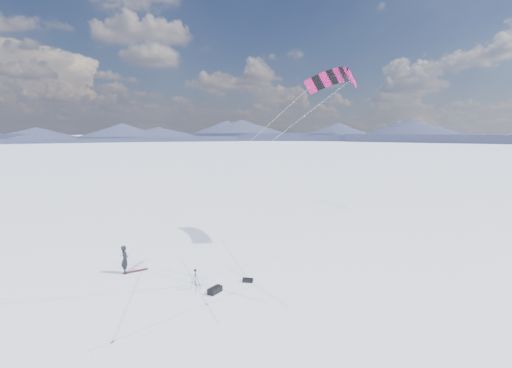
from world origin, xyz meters
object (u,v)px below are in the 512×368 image
gear_bag_a (215,290)px  tripod (195,277)px  snowkiter (126,273)px  snowboard (135,271)px  gear_bag_b (248,280)px

gear_bag_a → tripod: bearing=108.8°
snowkiter → snowboard: (0.61, 0.04, 0.02)m
snowkiter → gear_bag_a: snowkiter is taller
snowkiter → snowboard: bearing=-90.9°
snowkiter → gear_bag_b: bearing=-129.1°
gear_bag_a → gear_bag_b: (2.29, 0.63, -0.05)m
snowboard → gear_bag_a: 6.41m
snowboard → tripod: bearing=-65.8°
tripod → snowboard: bearing=105.9°
snowkiter → tripod: size_ratio=1.45×
snowboard → tripod: (2.82, -4.46, 0.79)m
gear_bag_b → snowboard: bearing=179.1°
snowkiter → gear_bag_a: bearing=-144.6°
tripod → gear_bag_a: size_ratio=1.32×
snowkiter → gear_bag_b: snowkiter is taller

